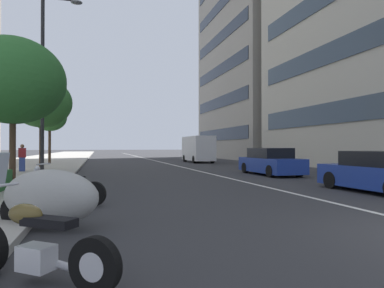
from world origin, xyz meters
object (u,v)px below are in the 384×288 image
car_approaching_light (270,162)px  street_tree_by_lamp_post (13,81)px  street_lamp_with_banners (48,70)px  motorcycle_mid_row (65,190)px  pedestrian_on_plaza (22,158)px  motorcycle_nearest_camera (34,244)px  car_far_down_avenue (379,173)px  street_tree_near_plaza_corner (50,117)px  delivery_van_ahead (198,149)px  street_tree_far_plaza (41,102)px  motorcycle_far_end_row (49,197)px

car_approaching_light → street_tree_by_lamp_post: size_ratio=0.86×
street_lamp_with_banners → street_tree_by_lamp_post: size_ratio=1.69×
motorcycle_mid_row → street_lamp_with_banners: size_ratio=0.23×
street_lamp_with_banners → pedestrian_on_plaza: (2.70, 1.70, -4.54)m
motorcycle_nearest_camera → car_far_down_avenue: bearing=-114.9°
street_tree_near_plaza_corner → street_tree_by_lamp_post: bearing=-176.9°
delivery_van_ahead → street_tree_by_lamp_post: street_tree_by_lamp_post is taller
car_far_down_avenue → street_lamp_with_banners: size_ratio=0.46×
motorcycle_mid_row → car_far_down_avenue: bearing=-156.5°
street_tree_by_lamp_post → motorcycle_mid_row: bearing=-152.9°
motorcycle_mid_row → pedestrian_on_plaza: size_ratio=1.34×
motorcycle_mid_row → pedestrian_on_plaza: pedestrian_on_plaza is taller
delivery_van_ahead → street_lamp_with_banners: (-14.01, 12.15, 4.07)m
car_approaching_light → street_tree_by_lamp_post: 13.05m
car_far_down_avenue → street_tree_near_plaza_corner: (21.36, 13.05, 3.38)m
car_far_down_avenue → street_tree_by_lamp_post: (4.34, 12.14, 3.30)m
car_approaching_light → street_lamp_with_banners: (1.66, 11.68, 4.76)m
motorcycle_mid_row → car_far_down_avenue: car_far_down_avenue is taller
motorcycle_mid_row → delivery_van_ahead: bearing=-90.3°
street_lamp_with_banners → motorcycle_nearest_camera: bearing=-173.0°
delivery_van_ahead → street_tree_far_plaza: bearing=130.3°
delivery_van_ahead → street_tree_far_plaza: size_ratio=0.98×
motorcycle_nearest_camera → street_tree_by_lamp_post: street_tree_by_lamp_post is taller
motorcycle_far_end_row → car_far_down_avenue: size_ratio=0.50×
car_approaching_light → pedestrian_on_plaza: pedestrian_on_plaza is taller
car_approaching_light → street_tree_by_lamp_post: bearing=105.3°
street_tree_far_plaza → motorcycle_nearest_camera: bearing=-171.8°
delivery_van_ahead → street_tree_by_lamp_post: bearing=146.4°
motorcycle_nearest_camera → motorcycle_mid_row: (5.28, 0.14, -0.01)m
car_approaching_light → delivery_van_ahead: 15.70m
street_tree_near_plaza_corner → pedestrian_on_plaza: 9.90m
motorcycle_mid_row → delivery_van_ahead: 25.46m
motorcycle_nearest_camera → street_tree_by_lamp_post: (9.51, 2.31, 3.52)m
street_tree_by_lamp_post → car_approaching_light: bearing=-75.0°
street_tree_by_lamp_post → street_tree_far_plaza: (8.07, 0.24, 0.22)m
motorcycle_far_end_row → pedestrian_on_plaza: bearing=-46.9°
pedestrian_on_plaza → motorcycle_far_end_row: bearing=-177.7°
car_approaching_light → pedestrian_on_plaza: bearing=72.2°
motorcycle_far_end_row → motorcycle_mid_row: (2.74, -0.02, -0.19)m
motorcycle_far_end_row → street_lamp_with_banners: size_ratio=0.23×
motorcycle_nearest_camera → street_tree_near_plaza_corner: street_tree_near_plaza_corner is taller
street_tree_far_plaza → pedestrian_on_plaza: (-0.43, 0.94, -3.26)m
delivery_van_ahead → street_lamp_with_banners: bearing=139.2°
delivery_van_ahead → street_tree_near_plaza_corner: bearing=98.2°
car_far_down_avenue → pedestrian_on_plaza: size_ratio=2.69×
car_approaching_light → delivery_van_ahead: delivery_van_ahead is taller
street_lamp_with_banners → street_tree_far_plaza: 3.47m
car_approaching_light → delivery_van_ahead: bearing=-1.5°
motorcycle_far_end_row → pedestrian_on_plaza: pedestrian_on_plaza is taller
pedestrian_on_plaza → motorcycle_nearest_camera: bearing=-179.0°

